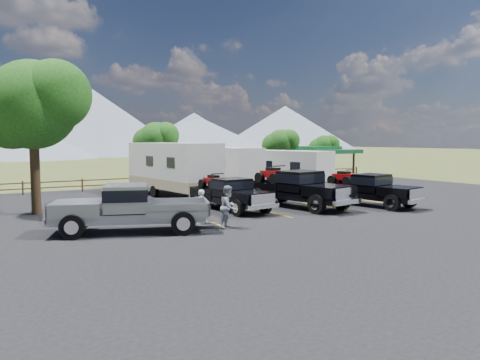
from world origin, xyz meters
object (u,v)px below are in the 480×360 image
rig_right (368,189)px  person_a (201,207)px  trailer_right (285,170)px  pickup_silver (131,208)px  tree_big_nw (32,105)px  trailer_left (173,168)px  trailer_center (219,169)px  person_b (228,207)px  rig_left (229,193)px  pavilion (315,151)px  rig_center (296,188)px

rig_right → person_a: 10.92m
trailer_right → pickup_silver: 16.58m
tree_big_nw → rig_right: size_ratio=1.23×
trailer_left → person_a: trailer_left is taller
trailer_center → tree_big_nw: bearing=-170.5°
rig_right → trailer_center: size_ratio=0.68×
person_a → person_b: bearing=79.4°
rig_left → rig_right: size_ratio=0.93×
tree_big_nw → trailer_left: bearing=19.7°
pavilion → rig_left: size_ratio=1.05×
tree_big_nw → person_b: 11.61m
trailer_center → pavilion: bearing=10.1°
pavilion → rig_center: 18.13m
rig_center → pickup_silver: (-10.35, -2.10, -0.08)m
rig_left → pickup_silver: pickup_silver is taller
person_a → person_b: size_ratio=0.84×
rig_center → pickup_silver: rig_center is taller
person_b → pickup_silver: bearing=127.8°
trailer_right → person_a: 13.64m
trailer_left → pickup_silver: bearing=-127.4°
pavilion → person_a: pavilion is taller
rig_right → rig_center: bearing=146.2°
tree_big_nw → pickup_silver: tree_big_nw is taller
rig_right → trailer_center: 11.37m
pavilion → rig_right: pavilion is taller
trailer_right → person_b: size_ratio=4.70×
rig_center → person_a: (-6.99, -1.83, -0.33)m
tree_big_nw → rig_left: (9.19, -3.98, -4.62)m
rig_center → person_a: 7.23m
tree_big_nw → person_a: (6.00, -6.82, -4.78)m
rig_right → person_b: (-10.37, -1.74, -0.06)m
trailer_left → pickup_silver: (-6.43, -10.35, -0.85)m
rig_left → person_b: bearing=-125.6°
pickup_silver → trailer_right: bearing=141.5°
trailer_center → trailer_right: size_ratio=1.08×
rig_left → trailer_right: 9.39m
rig_left → pavilion: bearing=31.4°
trailer_right → pickup_silver: trailer_right is taller
rig_center → person_b: bearing=-161.4°
trailer_left → person_b: 11.97m
rig_right → person_b: bearing=178.8°
tree_big_nw → rig_left: bearing=-23.4°
rig_right → person_b: rig_right is taller
pickup_silver → person_a: (3.36, 0.27, -0.25)m
rig_center → trailer_center: trailer_center is taller
trailer_left → trailer_right: (7.87, -1.98, -0.30)m
trailer_center → person_a: (-6.98, -10.80, -0.92)m
trailer_right → pickup_silver: bearing=-163.7°
rig_left → person_b: 5.16m
rig_right → trailer_right: bearing=79.0°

